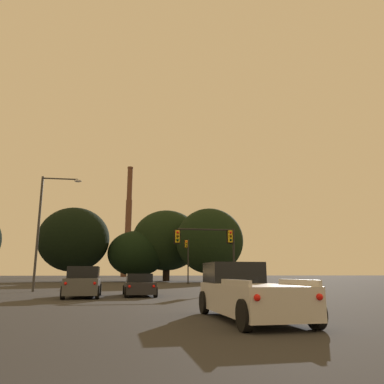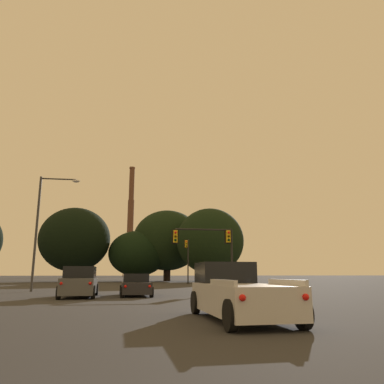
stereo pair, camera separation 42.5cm
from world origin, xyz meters
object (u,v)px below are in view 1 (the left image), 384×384
Objects in this scene: street_lamp at (45,220)px; pickup_truck_right_lane_third at (247,293)px; suv_left_lane_front at (83,282)px; smokestack at (128,232)px; traffic_light_overhead_right at (213,243)px; traffic_light_far_right at (187,254)px; sedan_center_lane_front at (139,285)px.

pickup_truck_right_lane_third is at bearing -62.21° from street_lamp.
smokestack is at bearing 87.02° from suv_left_lane_front.
smokestack is (1.36, 153.49, 19.59)m from suv_left_lane_front.
traffic_light_overhead_right is 22.62m from traffic_light_far_right.
pickup_truck_right_lane_third is at bearing -99.49° from traffic_light_overhead_right.
suv_left_lane_front is (-6.56, 12.56, 0.09)m from pickup_truck_right_lane_third.
sedan_center_lane_front is 0.75× the size of traffic_light_far_right.
sedan_center_lane_front is (-3.12, 13.56, -0.14)m from pickup_truck_right_lane_third.
traffic_light_overhead_right reaches higher than suv_left_lane_front.
smokestack is (-9.62, 123.66, 16.32)m from traffic_light_far_right.
street_lamp is at bearing -92.26° from smokestack.
street_lamp is (-14.23, 0.92, 1.78)m from traffic_light_overhead_right.
suv_left_lane_front is 31.95m from traffic_light_far_right.
suv_left_lane_front is at bearing -143.75° from traffic_light_overhead_right.
smokestack is (-5.20, 166.05, 19.68)m from pickup_truck_right_lane_third.
traffic_light_overhead_right reaches higher than sedan_center_lane_front.
traffic_light_overhead_right is 0.85× the size of traffic_light_far_right.
pickup_truck_right_lane_third is 14.17m from suv_left_lane_front.
traffic_light_far_right is (1.11, 22.59, 0.12)m from traffic_light_overhead_right.
sedan_center_lane_front is at bearing -89.22° from smokestack.
traffic_light_far_right is at bearing 72.84° from sedan_center_lane_front.
street_lamp is (-7.80, 7.15, 5.15)m from sedan_center_lane_front.
street_lamp is at bearing -125.29° from traffic_light_far_right.
street_lamp reaches higher than traffic_light_overhead_right.
sedan_center_lane_front is 0.09× the size of smokestack.
pickup_truck_right_lane_third is 13.92m from sedan_center_lane_front.
smokestack is at bearing 89.70° from pickup_truck_right_lane_third.
traffic_light_far_right is (4.42, 42.39, 3.36)m from pickup_truck_right_lane_third.
traffic_light_far_right is 125.10m from smokestack.
pickup_truck_right_lane_third is 1.03× the size of traffic_light_overhead_right.
smokestack reaches higher than traffic_light_overhead_right.
traffic_light_far_right is 0.66× the size of street_lamp.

